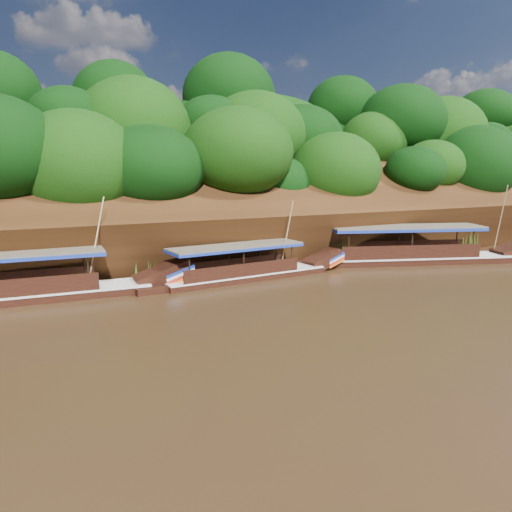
{
  "coord_description": "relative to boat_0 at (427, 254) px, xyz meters",
  "views": [
    {
      "loc": [
        -13.66,
        -19.91,
        6.84
      ],
      "look_at": [
        -0.37,
        7.0,
        1.52
      ],
      "focal_mm": 35.0,
      "sensor_mm": 36.0,
      "label": 1
    }
  ],
  "objects": [
    {
      "name": "ground",
      "position": [
        -13.42,
        -6.68,
        -0.61
      ],
      "size": [
        160.0,
        160.0,
        0.0
      ],
      "primitive_type": "plane",
      "color": "black",
      "rests_on": "ground"
    },
    {
      "name": "riverbank",
      "position": [
        -13.43,
        16.05,
        1.27
      ],
      "size": [
        120.0,
        30.06,
        19.4
      ],
      "color": "black",
      "rests_on": "ground"
    },
    {
      "name": "boat_0",
      "position": [
        0.0,
        0.0,
        0.0
      ],
      "size": [
        16.61,
        7.3,
        6.16
      ],
      "rotation": [
        0.0,
        0.0,
        -0.32
      ],
      "color": "black",
      "rests_on": "ground"
    },
    {
      "name": "boat_1",
      "position": [
        -13.61,
        0.85,
        -0.12
      ],
      "size": [
        12.88,
        3.12,
        5.23
      ],
      "rotation": [
        0.0,
        0.0,
        0.1
      ],
      "color": "black",
      "rests_on": "ground"
    },
    {
      "name": "boat_2",
      "position": [
        -26.41,
        1.31,
        -0.03
      ],
      "size": [
        16.45,
        3.18,
        5.79
      ],
      "rotation": [
        0.0,
        0.0,
        -0.05
      ],
      "color": "black",
      "rests_on": "ground"
    },
    {
      "name": "reeds",
      "position": [
        -16.2,
        2.69,
        0.32
      ],
      "size": [
        51.05,
        2.21,
        2.25
      ],
      "color": "#346719",
      "rests_on": "ground"
    }
  ]
}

